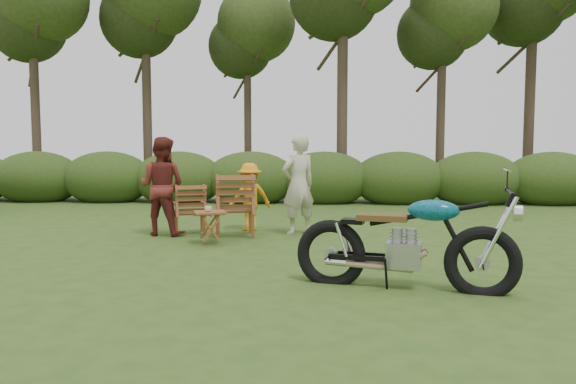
# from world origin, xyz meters

# --- Properties ---
(ground) EXTENTS (80.00, 80.00, 0.00)m
(ground) POSITION_xyz_m (0.00, 0.00, 0.00)
(ground) COLOR #2A4818
(ground) RESTS_ON ground
(tree_line) EXTENTS (22.52, 11.62, 8.14)m
(tree_line) POSITION_xyz_m (0.50, 9.74, 3.81)
(tree_line) COLOR #392C1F
(tree_line) RESTS_ON ground
(motorcycle) EXTENTS (2.45, 1.40, 1.32)m
(motorcycle) POSITION_xyz_m (0.84, 0.01, 0.00)
(motorcycle) COLOR #0D89AC
(motorcycle) RESTS_ON ground
(lawn_chair_right) EXTENTS (0.88, 0.88, 1.07)m
(lawn_chair_right) POSITION_xyz_m (-1.57, 3.36, 0.00)
(lawn_chair_right) COLOR brown
(lawn_chair_right) RESTS_ON ground
(lawn_chair_left) EXTENTS (0.77, 0.77, 0.88)m
(lawn_chair_left) POSITION_xyz_m (-2.42, 3.59, 0.00)
(lawn_chair_left) COLOR brown
(lawn_chair_left) RESTS_ON ground
(side_table) EXTENTS (0.62, 0.57, 0.53)m
(side_table) POSITION_xyz_m (-1.84, 2.57, 0.26)
(side_table) COLOR brown
(side_table) RESTS_ON ground
(cup) EXTENTS (0.14, 0.14, 0.09)m
(cup) POSITION_xyz_m (-1.86, 2.54, 0.57)
(cup) COLOR beige
(cup) RESTS_ON side_table
(adult_a) EXTENTS (0.77, 0.71, 1.76)m
(adult_a) POSITION_xyz_m (-0.48, 3.64, 0.00)
(adult_a) COLOR beige
(adult_a) RESTS_ON ground
(adult_b) EXTENTS (0.94, 0.80, 1.71)m
(adult_b) POSITION_xyz_m (-2.85, 3.41, 0.00)
(adult_b) COLOR maroon
(adult_b) RESTS_ON ground
(child) EXTENTS (0.92, 0.76, 1.24)m
(child) POSITION_xyz_m (-1.40, 4.04, 0.00)
(child) COLOR orange
(child) RESTS_ON ground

